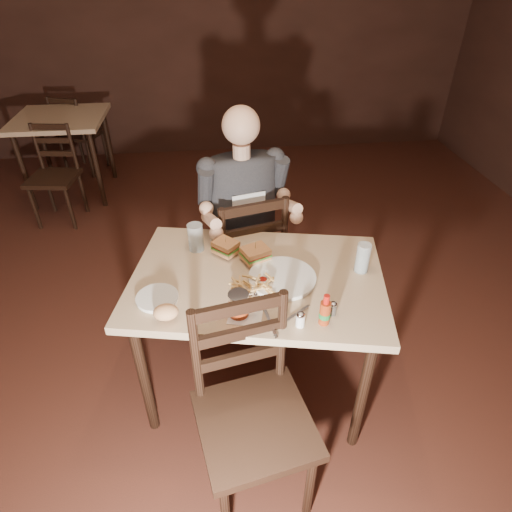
{
  "coord_description": "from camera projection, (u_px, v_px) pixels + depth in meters",
  "views": [
    {
      "loc": [
        0.02,
        -1.61,
        1.99
      ],
      "look_at": [
        0.21,
        -0.01,
        0.85
      ],
      "focal_mm": 30.0,
      "sensor_mm": 36.0,
      "label": 1
    }
  ],
  "objects": [
    {
      "name": "fork",
      "position": [
        296.0,
        314.0,
        1.76
      ],
      "size": [
        0.13,
        0.1,
        0.0
      ],
      "primitive_type": "cube",
      "rotation": [
        0.0,
        0.0,
        -0.94
      ],
      "color": "silver",
      "rests_on": "napkin"
    },
    {
      "name": "chair_near",
      "position": [
        255.0,
        424.0,
        1.69
      ],
      "size": [
        0.52,
        0.56,
        0.95
      ],
      "primitive_type": null,
      "rotation": [
        0.0,
        0.0,
        0.19
      ],
      "color": "black",
      "rests_on": "ground"
    },
    {
      "name": "glass_right",
      "position": [
        363.0,
        258.0,
        1.97
      ],
      "size": [
        0.08,
        0.08,
        0.15
      ],
      "primitive_type": "cylinder",
      "rotation": [
        0.0,
        0.0,
        -0.2
      ],
      "color": "silver",
      "rests_on": "main_table"
    },
    {
      "name": "pepper_shaker",
      "position": [
        333.0,
        309.0,
        1.75
      ],
      "size": [
        0.04,
        0.04,
        0.06
      ],
      "primitive_type": null,
      "rotation": [
        0.0,
        0.0,
        -0.2
      ],
      "color": "#38332D",
      "rests_on": "main_table"
    },
    {
      "name": "fries_pile",
      "position": [
        252.0,
        284.0,
        1.88
      ],
      "size": [
        0.26,
        0.21,
        0.04
      ],
      "primitive_type": null,
      "rotation": [
        0.0,
        0.0,
        -0.2
      ],
      "color": "#DFB26C",
      "rests_on": "dinner_plate"
    },
    {
      "name": "bread_roll",
      "position": [
        166.0,
        312.0,
        1.72
      ],
      "size": [
        0.12,
        0.1,
        0.06
      ],
      "primitive_type": "ellipsoid",
      "rotation": [
        0.0,
        0.0,
        -0.2
      ],
      "color": "#E0A573",
      "rests_on": "side_plate"
    },
    {
      "name": "bg_chair_far",
      "position": [
        81.0,
        134.0,
        4.56
      ],
      "size": [
        0.51,
        0.53,
        0.83
      ],
      "primitive_type": null,
      "rotation": [
        0.0,
        0.0,
        2.79
      ],
      "color": "black",
      "rests_on": "ground"
    },
    {
      "name": "ketchup_dollop",
      "position": [
        263.0,
        279.0,
        1.92
      ],
      "size": [
        0.05,
        0.05,
        0.01
      ],
      "primitive_type": "ellipsoid",
      "rotation": [
        0.0,
        0.0,
        -0.2
      ],
      "color": "maroon",
      "rests_on": "dinner_plate"
    },
    {
      "name": "diner",
      "position": [
        244.0,
        192.0,
        2.31
      ],
      "size": [
        0.6,
        0.52,
        0.9
      ],
      "primitive_type": null,
      "rotation": [
        0.0,
        0.0,
        0.24
      ],
      "color": "#2B2D30",
      "rests_on": "chair_far"
    },
    {
      "name": "syrup_dispenser",
      "position": [
        239.0,
        305.0,
        1.74
      ],
      "size": [
        0.1,
        0.1,
        0.11
      ],
      "primitive_type": null,
      "rotation": [
        0.0,
        0.0,
        -0.2
      ],
      "color": "maroon",
      "rests_on": "main_table"
    },
    {
      "name": "knife",
      "position": [
        269.0,
        320.0,
        1.73
      ],
      "size": [
        0.04,
        0.2,
        0.0
      ],
      "primitive_type": "cube",
      "rotation": [
        0.0,
        0.0,
        0.14
      ],
      "color": "silver",
      "rests_on": "napkin"
    },
    {
      "name": "bg_table",
      "position": [
        61.0,
        126.0,
        3.96
      ],
      "size": [
        0.8,
        0.8,
        0.77
      ],
      "rotation": [
        0.0,
        0.0,
        0.0
      ],
      "color": "tan",
      "rests_on": "ground"
    },
    {
      "name": "main_table",
      "position": [
        257.0,
        290.0,
        2.03
      ],
      "size": [
        1.29,
        0.99,
        0.77
      ],
      "rotation": [
        0.0,
        0.0,
        -0.2
      ],
      "color": "tan",
      "rests_on": "ground"
    },
    {
      "name": "sandwich_right",
      "position": [
        256.0,
        250.0,
        2.03
      ],
      "size": [
        0.15,
        0.14,
        0.1
      ],
      "primitive_type": null,
      "rotation": [
        0.0,
        0.0,
        0.4
      ],
      "color": "tan",
      "rests_on": "dinner_plate"
    },
    {
      "name": "chair_far",
      "position": [
        243.0,
        257.0,
        2.61
      ],
      "size": [
        0.54,
        0.57,
        0.95
      ],
      "primitive_type": null,
      "rotation": [
        0.0,
        0.0,
        3.38
      ],
      "color": "black",
      "rests_on": "ground"
    },
    {
      "name": "sandwich_left",
      "position": [
        226.0,
        244.0,
        2.08
      ],
      "size": [
        0.14,
        0.14,
        0.1
      ],
      "primitive_type": null,
      "rotation": [
        0.0,
        0.0,
        -0.77
      ],
      "color": "tan",
      "rests_on": "dinner_plate"
    },
    {
      "name": "napkin",
      "position": [
        246.0,
        315.0,
        1.77
      ],
      "size": [
        0.16,
        0.16,
        0.0
      ],
      "primitive_type": "cube",
      "rotation": [
        0.0,
        0.0,
        -0.25
      ],
      "color": "white",
      "rests_on": "main_table"
    },
    {
      "name": "bg_chair_near",
      "position": [
        53.0,
        178.0,
        3.67
      ],
      "size": [
        0.44,
        0.47,
        0.83
      ],
      "primitive_type": null,
      "rotation": [
        0.0,
        0.0,
        -0.14
      ],
      "color": "black",
      "rests_on": "ground"
    },
    {
      "name": "hot_sauce",
      "position": [
        325.0,
        309.0,
        1.69
      ],
      "size": [
        0.05,
        0.05,
        0.14
      ],
      "primitive_type": null,
      "rotation": [
        0.0,
        0.0,
        -0.2
      ],
      "color": "maroon",
      "rests_on": "main_table"
    },
    {
      "name": "room_shell",
      "position": [
        202.0,
        141.0,
        1.64
      ],
      "size": [
        7.0,
        7.0,
        7.0
      ],
      "color": "black",
      "rests_on": "ground"
    },
    {
      "name": "dinner_plate",
      "position": [
        282.0,
        279.0,
        1.95
      ],
      "size": [
        0.36,
        0.36,
        0.02
      ],
      "primitive_type": "cylinder",
      "rotation": [
        0.0,
        0.0,
        -0.2
      ],
      "color": "white",
      "rests_on": "main_table"
    },
    {
      "name": "glass_left",
      "position": [
        196.0,
        237.0,
        2.12
      ],
      "size": [
        0.09,
        0.09,
        0.14
      ],
      "primitive_type": "cylinder",
      "rotation": [
        0.0,
        0.0,
        -0.2
      ],
      "color": "silver",
      "rests_on": "main_table"
    },
    {
      "name": "salt_shaker",
      "position": [
        300.0,
        320.0,
        1.7
      ],
      "size": [
        0.04,
        0.04,
        0.07
      ],
      "primitive_type": null,
      "rotation": [
        0.0,
        0.0,
        -0.2
      ],
      "color": "white",
      "rests_on": "main_table"
    },
    {
      "name": "side_plate",
      "position": [
        157.0,
        299.0,
        1.84
      ],
      "size": [
        0.21,
        0.21,
        0.01
      ],
      "primitive_type": "cylinder",
      "rotation": [
        0.0,
        0.0,
        -0.2
      ],
      "color": "white",
      "rests_on": "main_table"
    }
  ]
}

